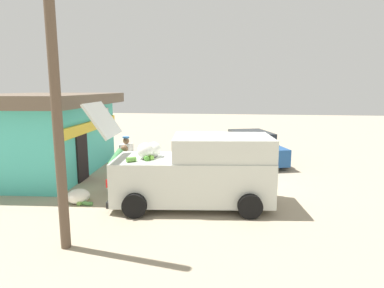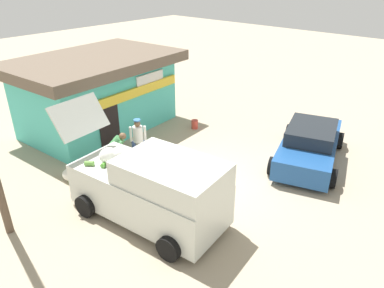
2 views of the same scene
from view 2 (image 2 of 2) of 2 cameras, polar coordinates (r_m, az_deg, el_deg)
ground_plane at (r=11.92m, az=1.30°, el=-5.53°), size 60.00×60.00×0.00m
storefront_bar at (r=15.54m, az=-14.61°, el=7.91°), size 6.87×4.87×3.04m
delivery_van at (r=9.75m, az=-6.31°, el=-6.89°), size 2.56×5.09×2.87m
parked_sedan at (r=13.39m, az=17.98°, el=-0.04°), size 4.68×3.09×1.33m
vendor_standing at (r=12.65m, az=-8.44°, el=0.93°), size 0.48×0.48×1.61m
customer_bending at (r=12.07m, az=-12.05°, el=-0.89°), size 0.72×0.69×1.46m
unloaded_banana_pile at (r=12.39m, az=-18.25°, el=-4.62°), size 0.81×1.01×0.42m
paint_bucket at (r=15.47m, az=0.43°, el=3.12°), size 0.28×0.28×0.37m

